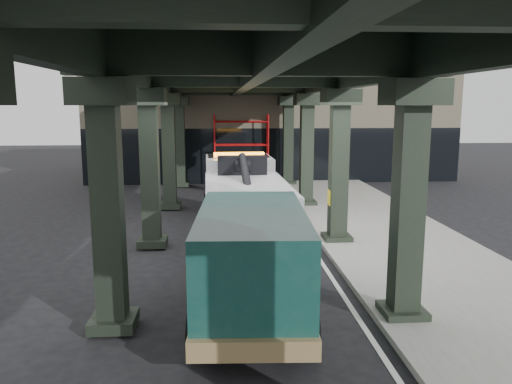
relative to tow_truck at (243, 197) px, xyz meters
name	(u,v)px	position (x,y,z in m)	size (l,w,h in m)	color
ground	(263,264)	(0.44, -3.05, -1.42)	(90.00, 90.00, 0.00)	black
sidewalk	(393,240)	(4.94, -1.05, -1.34)	(5.00, 40.00, 0.15)	gray
lane_stripe	(310,244)	(2.14, -1.05, -1.41)	(0.12, 38.00, 0.01)	silver
viaduct	(245,74)	(0.04, -1.05, 4.04)	(7.40, 32.00, 6.40)	black
building	(267,113)	(2.44, 16.95, 2.58)	(22.00, 10.00, 8.00)	#C6B793
scaffolding	(241,148)	(0.44, 11.60, 0.69)	(3.08, 0.88, 4.00)	red
tow_truck	(243,197)	(0.00, 0.00, 0.00)	(2.87, 8.95, 2.91)	black
towed_van	(252,258)	(-0.11, -6.50, -0.14)	(2.63, 5.99, 2.38)	#113F39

